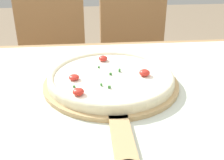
{
  "coord_description": "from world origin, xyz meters",
  "views": [
    {
      "loc": [
        -0.04,
        -0.6,
        1.14
      ],
      "look_at": [
        0.03,
        0.09,
        0.8
      ],
      "focal_mm": 45.0,
      "sensor_mm": 36.0,
      "label": 1
    }
  ],
  "objects_px": {
    "pizza": "(111,77)",
    "chair_left": "(51,66)",
    "chair_right": "(136,63)",
    "pizza_peel": "(112,86)"
  },
  "relations": [
    {
      "from": "pizza_peel",
      "to": "chair_right",
      "type": "distance_m",
      "value": 0.86
    },
    {
      "from": "pizza",
      "to": "chair_left",
      "type": "distance_m",
      "value": 0.86
    },
    {
      "from": "chair_right",
      "to": "chair_left",
      "type": "bearing_deg",
      "value": 174.87
    },
    {
      "from": "pizza",
      "to": "chair_right",
      "type": "distance_m",
      "value": 0.84
    },
    {
      "from": "pizza_peel",
      "to": "chair_left",
      "type": "relative_size",
      "value": 0.64
    },
    {
      "from": "chair_left",
      "to": "chair_right",
      "type": "relative_size",
      "value": 1.0
    },
    {
      "from": "pizza_peel",
      "to": "chair_right",
      "type": "relative_size",
      "value": 0.64
    },
    {
      "from": "pizza",
      "to": "chair_right",
      "type": "height_order",
      "value": "chair_right"
    },
    {
      "from": "pizza",
      "to": "chair_left",
      "type": "relative_size",
      "value": 0.41
    },
    {
      "from": "pizza",
      "to": "chair_right",
      "type": "relative_size",
      "value": 0.41
    }
  ]
}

